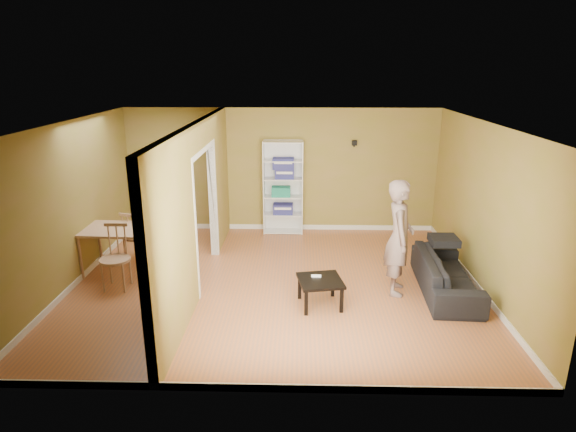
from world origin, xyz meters
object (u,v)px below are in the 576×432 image
Objects in this scene: person at (400,228)px; dining_table at (121,233)px; chair_near at (115,258)px; chair_left at (76,247)px; sofa at (447,269)px; bookshelf at (283,187)px; chair_far at (135,235)px; coffee_table at (320,283)px.

dining_table is (-4.56, 0.66, -0.35)m from person.
chair_left is at bearing 143.68° from chair_near.
person is 2.44× the size of chair_left.
person reaches higher than dining_table.
chair_near reaches higher than chair_left.
bookshelf reaches higher than sofa.
bookshelf reaches higher than chair_near.
chair_far is (-5.30, 1.16, 0.09)m from sofa.
sofa is at bearing 14.78° from coffee_table.
coffee_table is 3.71m from chair_far.
sofa is 5.43m from chair_far.
bookshelf is 1.55× the size of dining_table.
chair_far is (-4.51, 1.19, -0.59)m from person.
coffee_table is at bearing -78.77° from bookshelf.
person is (-0.79, -0.03, 0.69)m from sofa.
person is 4.71m from chair_far.
dining_table reaches higher than sofa.
chair_near is at bearing 171.23° from coffee_table.
coffee_table is at bearing -9.53° from chair_near.
chair_left reaches higher than dining_table.
person reaches higher than chair_near.
sofa is 1.04m from person.
chair_far reaches higher than chair_left.
person is 1.49m from coffee_table.
chair_left reaches higher than sofa.
chair_left is 0.83× the size of chair_near.
coffee_table is at bearing 107.93° from sofa.
coffee_table is 0.50× the size of dining_table.
coffee_table is 0.72× the size of chair_left.
chair_left is at bearing 48.71° from chair_far.
chair_far is at bearing 152.94° from coffee_table.
coffee_table is at bearing -19.06° from dining_table.
coffee_table is 3.27m from chair_near.
chair_far is (0.86, 0.52, 0.03)m from chair_left.
person is 1.69× the size of dining_table.
chair_far is (0.04, 0.53, -0.24)m from dining_table.
sofa is at bearing -174.55° from chair_far.
dining_table is at bearing -140.94° from bookshelf.
bookshelf is at bearing 39.06° from dining_table.
person is 3.40m from bookshelf.
dining_table is 0.58m from chair_far.
chair_left is (-5.38, 0.67, -0.63)m from person.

